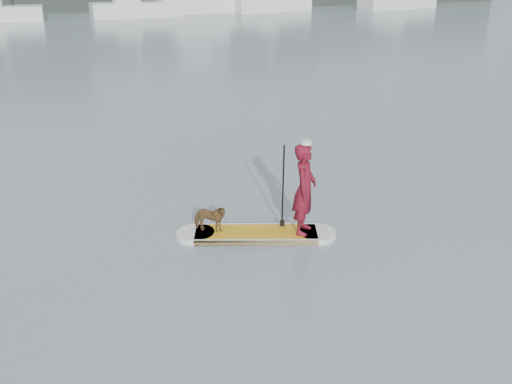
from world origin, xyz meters
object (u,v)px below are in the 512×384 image
object	(u,v)px
sailboat_d	(135,8)
sailboat_f	(397,0)
paddler	(305,189)
dog	(210,218)
paddleboard	(256,234)
sailboat_e	(272,3)

from	to	relation	value
sailboat_d	sailboat_f	distance (m)	27.26
paddler	dog	size ratio (longest dim) A/B	2.66
paddleboard	sailboat_d	size ratio (longest dim) A/B	0.27
paddler	sailboat_f	world-z (taller)	sailboat_f
paddleboard	sailboat_f	size ratio (longest dim) A/B	0.24
sailboat_d	sailboat_f	world-z (taller)	sailboat_f
paddler	dog	distance (m)	2.01
paddler	sailboat_f	xyz separation A→B (m)	(29.36, 45.49, -0.18)
sailboat_d	sailboat_f	xyz separation A→B (m)	(27.26, 0.39, 0.05)
paddleboard	paddler	distance (m)	1.39
paddler	sailboat_d	bearing A→B (deg)	31.19
paddleboard	paddler	bearing A→B (deg)	0.00
paddleboard	paddler	xyz separation A→B (m)	(0.92, -0.29, 1.00)
paddleboard	sailboat_e	world-z (taller)	sailboat_e
dog	sailboat_f	world-z (taller)	sailboat_f
sailboat_d	sailboat_e	bearing A→B (deg)	-0.63
paddleboard	sailboat_e	size ratio (longest dim) A/B	0.29
dog	sailboat_e	bearing A→B (deg)	9.20
paddleboard	dog	xyz separation A→B (m)	(-0.90, 0.28, 0.36)
dog	paddler	bearing A→B (deg)	-77.44
dog	sailboat_e	distance (m)	48.95
sailboat_d	dog	bearing A→B (deg)	-100.70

